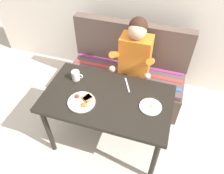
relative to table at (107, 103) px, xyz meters
The scene contains 8 objects.
ground_plane 0.65m from the table, ahead, with size 8.00×8.00×0.00m, color beige.
table is the anchor object (origin of this frame).
couch 0.83m from the table, 90.00° to the left, with size 1.44×0.56×1.00m.
person 0.61m from the table, 79.34° to the left, with size 0.45×0.61×1.21m.
plate_breakfast 0.25m from the table, 146.88° to the right, with size 0.25×0.25×0.05m.
plate_eggs 0.42m from the table, ahead, with size 0.20×0.20×0.04m.
coffee_mug 0.42m from the table, 159.39° to the left, with size 0.12×0.08×0.10m.
knife 0.27m from the table, 56.84° to the left, with size 0.01×0.20×0.01m, color silver.
Camera 1 is at (0.45, -1.28, 2.21)m, focal length 34.70 mm.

